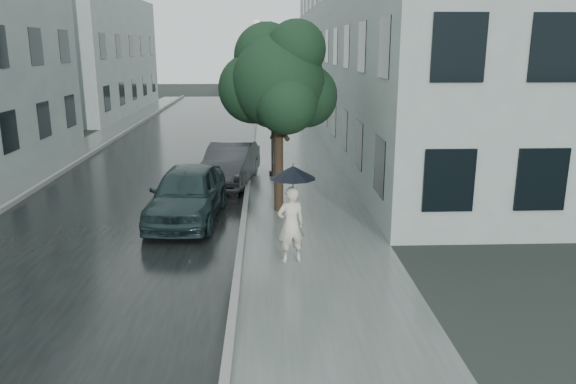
{
  "coord_description": "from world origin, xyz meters",
  "views": [
    {
      "loc": [
        -0.97,
        -11.05,
        4.65
      ],
      "look_at": [
        -0.45,
        1.72,
        1.3
      ],
      "focal_mm": 35.0,
      "sensor_mm": 36.0,
      "label": 1
    }
  ],
  "objects_px": {
    "street_tree": "(278,81)",
    "car_near": "(187,193)",
    "lamp_post": "(268,89)",
    "car_far": "(230,163)",
    "pedestrian": "(291,225)"
  },
  "relations": [
    {
      "from": "street_tree",
      "to": "car_far",
      "type": "relative_size",
      "value": 1.29
    },
    {
      "from": "lamp_post",
      "to": "car_far",
      "type": "height_order",
      "value": "lamp_post"
    },
    {
      "from": "car_near",
      "to": "car_far",
      "type": "relative_size",
      "value": 1.06
    },
    {
      "from": "pedestrian",
      "to": "lamp_post",
      "type": "relative_size",
      "value": 0.31
    },
    {
      "from": "car_near",
      "to": "car_far",
      "type": "xyz_separation_m",
      "value": [
        0.91,
        4.24,
        -0.06
      ]
    },
    {
      "from": "pedestrian",
      "to": "car_far",
      "type": "distance_m",
      "value": 7.65
    },
    {
      "from": "pedestrian",
      "to": "lamp_post",
      "type": "xyz_separation_m",
      "value": [
        -0.41,
        8.45,
        2.28
      ]
    },
    {
      "from": "lamp_post",
      "to": "car_near",
      "type": "height_order",
      "value": "lamp_post"
    },
    {
      "from": "street_tree",
      "to": "lamp_post",
      "type": "height_order",
      "value": "lamp_post"
    },
    {
      "from": "street_tree",
      "to": "car_near",
      "type": "relative_size",
      "value": 1.22
    },
    {
      "from": "street_tree",
      "to": "lamp_post",
      "type": "relative_size",
      "value": 0.97
    },
    {
      "from": "pedestrian",
      "to": "street_tree",
      "type": "xyz_separation_m",
      "value": [
        -0.17,
        4.1,
        2.84
      ]
    },
    {
      "from": "car_near",
      "to": "car_far",
      "type": "bearing_deg",
      "value": 81.65
    },
    {
      "from": "lamp_post",
      "to": "car_far",
      "type": "distance_m",
      "value": 2.98
    },
    {
      "from": "pedestrian",
      "to": "car_far",
      "type": "relative_size",
      "value": 0.41
    }
  ]
}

